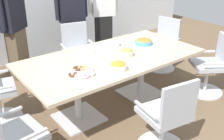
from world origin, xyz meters
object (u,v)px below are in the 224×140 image
object	(u,v)px
person_standing_3	(103,12)
napkin_pile	(87,51)
office_chair_3	(211,68)
office_chair_5	(78,54)
snack_bowl_pretzels	(144,41)
person_standing_2	(72,17)
office_chair_4	(163,47)
person_standing_1	(14,25)
donut_platter	(81,72)
snack_bowl_chips_orange	(118,66)
snack_bowl_cookies	(127,52)
plate_stack	(112,44)
office_chair_2	(167,120)
conference_table	(112,65)

from	to	relation	value
person_standing_3	napkin_pile	bearing A→B (deg)	67.76
office_chair_3	office_chair_5	world-z (taller)	same
office_chair_3	snack_bowl_pretzels	size ratio (longest dim) A/B	3.53
person_standing_2	person_standing_3	distance (m)	0.76
office_chair_4	person_standing_1	world-z (taller)	person_standing_1
donut_platter	napkin_pile	distance (m)	0.62
napkin_pile	snack_bowl_chips_orange	bearing A→B (deg)	-89.10
snack_bowl_cookies	plate_stack	bearing A→B (deg)	77.61
snack_bowl_cookies	office_chair_5	bearing A→B (deg)	92.17
snack_bowl_cookies	donut_platter	size ratio (longest dim) A/B	0.56
office_chair_3	office_chair_5	bearing A→B (deg)	69.89
office_chair_4	office_chair_5	bearing A→B (deg)	54.91
office_chair_3	snack_bowl_chips_orange	distance (m)	1.69
person_standing_1	office_chair_4	bearing A→B (deg)	113.42
office_chair_4	plate_stack	size ratio (longest dim) A/B	3.89
office_chair_2	snack_bowl_cookies	distance (m)	1.11
snack_bowl_cookies	plate_stack	size ratio (longest dim) A/B	0.80
office_chair_5	snack_bowl_pretzels	bearing A→B (deg)	131.45
office_chair_2	person_standing_2	size ratio (longest dim) A/B	0.53
office_chair_4	person_standing_3	xyz separation A→B (m)	(-0.44, 1.23, 0.48)
person_standing_1	napkin_pile	world-z (taller)	person_standing_1
office_chair_5	snack_bowl_pretzels	size ratio (longest dim) A/B	3.53
conference_table	person_standing_1	xyz separation A→B (m)	(-0.69, 1.67, 0.31)
snack_bowl_cookies	plate_stack	world-z (taller)	snack_bowl_cookies
conference_table	snack_bowl_cookies	world-z (taller)	snack_bowl_cookies
person_standing_2	snack_bowl_cookies	size ratio (longest dim) A/B	9.23
conference_table	snack_bowl_pretzels	world-z (taller)	snack_bowl_pretzels
conference_table	office_chair_3	size ratio (longest dim) A/B	2.64
conference_table	snack_bowl_pretzels	xyz separation A→B (m)	(0.67, 0.10, 0.17)
person_standing_1	snack_bowl_pretzels	bearing A→B (deg)	92.53
person_standing_2	donut_platter	bearing A→B (deg)	70.43
snack_bowl_pretzels	napkin_pile	xyz separation A→B (m)	(-0.89, 0.17, 0.00)
person_standing_1	snack_bowl_pretzels	xyz separation A→B (m)	(1.36, -1.58, -0.14)
snack_bowl_cookies	office_chair_2	bearing A→B (deg)	-106.07
person_standing_3	snack_bowl_cookies	size ratio (longest dim) A/B	9.08
office_chair_3	snack_bowl_chips_orange	xyz separation A→B (m)	(-1.62, 0.22, 0.40)
conference_table	office_chair_5	world-z (taller)	office_chair_5
person_standing_2	snack_bowl_cookies	distance (m)	1.73
plate_stack	snack_bowl_cookies	bearing A→B (deg)	-102.39
person_standing_3	napkin_pile	size ratio (longest dim) A/B	11.50
office_chair_2	napkin_pile	xyz separation A→B (m)	(-0.10, 1.37, 0.39)
office_chair_3	plate_stack	distance (m)	1.54
napkin_pile	conference_table	bearing A→B (deg)	-50.91
person_standing_3	snack_bowl_pretzels	bearing A→B (deg)	95.53
person_standing_1	plate_stack	world-z (taller)	person_standing_1
person_standing_1	donut_platter	distance (m)	1.90
donut_platter	napkin_pile	xyz separation A→B (m)	(0.39, 0.49, 0.02)
office_chair_5	person_standing_1	bearing A→B (deg)	-22.18
conference_table	office_chair_3	bearing A→B (deg)	-23.46
office_chair_2	snack_bowl_chips_orange	distance (m)	0.82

